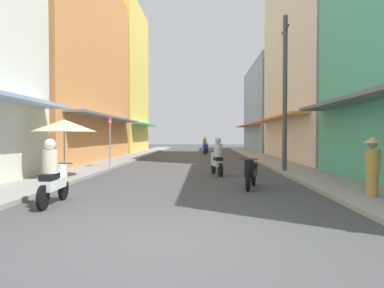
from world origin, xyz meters
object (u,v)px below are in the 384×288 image
(motorbike_blue, at_px, (205,146))
(motorbike_white, at_px, (53,175))
(motorbike_black, at_px, (251,172))
(vendor_umbrella, at_px, (64,126))
(pedestrian_foreground, at_px, (373,165))
(motorbike_silver, at_px, (217,158))
(motorbike_orange, at_px, (206,148))
(street_sign_no_entry, at_px, (110,134))
(utility_pole, at_px, (285,93))

(motorbike_blue, height_order, motorbike_white, same)
(motorbike_black, xyz_separation_m, vendor_umbrella, (-6.61, 1.62, 1.52))
(pedestrian_foreground, height_order, vendor_umbrella, vendor_umbrella)
(motorbike_black, distance_m, motorbike_silver, 3.65)
(pedestrian_foreground, bearing_deg, vendor_umbrella, 159.32)
(motorbike_blue, height_order, motorbike_silver, same)
(motorbike_orange, height_order, pedestrian_foreground, pedestrian_foreground)
(motorbike_orange, relative_size, vendor_umbrella, 0.77)
(pedestrian_foreground, bearing_deg, motorbike_white, -174.27)
(motorbike_blue, bearing_deg, motorbike_white, -99.36)
(motorbike_blue, distance_m, street_sign_no_entry, 14.62)
(pedestrian_foreground, relative_size, vendor_umbrella, 0.69)
(motorbike_silver, bearing_deg, vendor_umbrella, -161.50)
(motorbike_blue, distance_m, vendor_umbrella, 18.77)
(utility_pole, bearing_deg, motorbike_black, -115.61)
(motorbike_orange, relative_size, pedestrian_foreground, 1.11)
(utility_pole, distance_m, street_sign_no_entry, 8.48)
(motorbike_black, relative_size, vendor_umbrella, 0.75)
(motorbike_black, xyz_separation_m, utility_pole, (2.07, 4.32, 3.02))
(pedestrian_foreground, distance_m, utility_pole, 6.81)
(motorbike_black, bearing_deg, street_sign_no_entry, 136.39)
(motorbike_black, height_order, street_sign_no_entry, street_sign_no_entry)
(motorbike_orange, relative_size, motorbike_blue, 1.00)
(vendor_umbrella, relative_size, street_sign_no_entry, 0.88)
(motorbike_silver, height_order, pedestrian_foreground, pedestrian_foreground)
(motorbike_black, relative_size, motorbike_silver, 0.99)
(motorbike_orange, xyz_separation_m, vendor_umbrella, (-5.37, -20.71, 1.52))
(motorbike_silver, bearing_deg, motorbike_blue, 91.62)
(motorbike_white, bearing_deg, motorbike_blue, 80.64)
(motorbike_white, distance_m, pedestrian_foreground, 7.89)
(pedestrian_foreground, relative_size, utility_pole, 0.24)
(motorbike_black, height_order, pedestrian_foreground, pedestrian_foreground)
(motorbike_orange, height_order, motorbike_white, motorbike_white)
(motorbike_orange, distance_m, street_sign_no_entry, 17.28)
(motorbike_silver, xyz_separation_m, street_sign_no_entry, (-5.16, 2.27, 1.01))
(motorbike_blue, bearing_deg, motorbike_black, -85.98)
(motorbike_blue, bearing_deg, motorbike_orange, 86.98)
(vendor_umbrella, xyz_separation_m, street_sign_no_entry, (0.52, 4.17, -0.31))
(motorbike_blue, height_order, pedestrian_foreground, pedestrian_foreground)
(motorbike_black, xyz_separation_m, street_sign_no_entry, (-6.08, 5.79, 1.21))
(pedestrian_foreground, distance_m, vendor_umbrella, 10.11)
(utility_pole, bearing_deg, vendor_umbrella, -162.71)
(pedestrian_foreground, bearing_deg, motorbike_silver, 124.28)
(vendor_umbrella, bearing_deg, utility_pole, 17.29)
(motorbike_orange, height_order, motorbike_blue, motorbike_blue)
(motorbike_silver, height_order, utility_pole, utility_pole)
(motorbike_orange, bearing_deg, motorbike_blue, -93.02)
(motorbike_black, xyz_separation_m, motorbike_silver, (-0.92, 3.52, 0.20))
(pedestrian_foreground, bearing_deg, motorbike_black, 145.39)
(utility_pole, xyz_separation_m, street_sign_no_entry, (-8.15, 1.47, -1.81))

